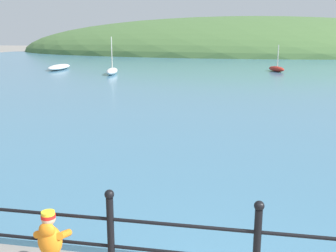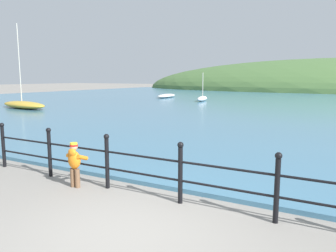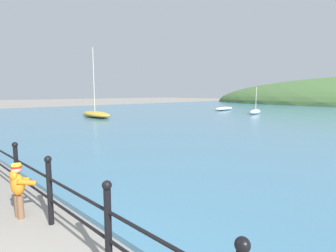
# 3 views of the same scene
# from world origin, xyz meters

# --- Properties ---
(water) EXTENTS (80.00, 60.00, 0.10)m
(water) POSITION_xyz_m (0.00, 32.00, 0.05)
(water) COLOR teal
(water) RESTS_ON ground
(far_hillside) EXTENTS (79.99, 44.00, 12.16)m
(far_hillside) POSITION_xyz_m (0.00, 68.76, 0.00)
(far_hillside) COLOR #476B38
(far_hillside) RESTS_ON ground
(iron_railing) EXTENTS (10.84, 0.12, 1.21)m
(iron_railing) POSITION_xyz_m (0.21, 1.50, 0.64)
(iron_railing) COLOR black
(iron_railing) RESTS_ON ground
(child_in_coat) EXTENTS (0.39, 0.38, 1.00)m
(child_in_coat) POSITION_xyz_m (-2.24, 1.20, 0.60)
(child_in_coat) COLOR brown
(child_in_coat) RESTS_ON ground
(boat_far_right) EXTENTS (1.53, 2.24, 2.13)m
(boat_far_right) POSITION_xyz_m (2.72, 30.42, 0.33)
(boat_far_right) COLOR maroon
(boat_far_right) RESTS_ON water
(boat_mid_harbor) EXTENTS (1.99, 4.52, 0.41)m
(boat_mid_harbor) POSITION_xyz_m (-15.61, 29.15, 0.30)
(boat_mid_harbor) COLOR silver
(boat_mid_harbor) RESTS_ON water
(boat_blue_hull) EXTENTS (1.19, 2.96, 2.78)m
(boat_blue_hull) POSITION_xyz_m (-9.70, 25.77, 0.36)
(boat_blue_hull) COLOR silver
(boat_blue_hull) RESTS_ON water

